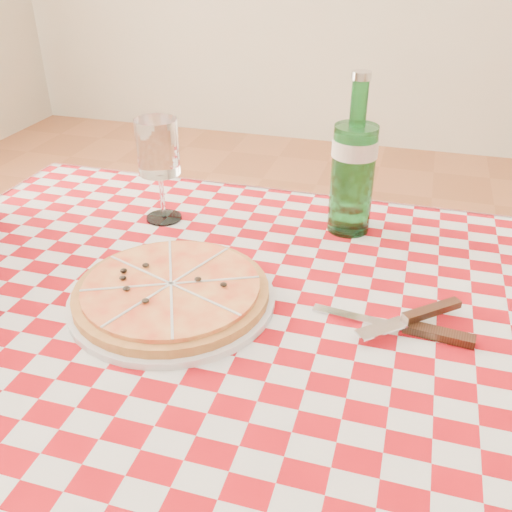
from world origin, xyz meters
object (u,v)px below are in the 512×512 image
(dining_table, at_px, (257,362))
(wine_glass, at_px, (160,171))
(pizza_plate, at_px, (172,291))
(water_bottle, at_px, (354,156))

(dining_table, height_order, wine_glass, wine_glass)
(pizza_plate, distance_m, water_bottle, 0.41)
(pizza_plate, relative_size, wine_glass, 1.58)
(pizza_plate, height_order, water_bottle, water_bottle)
(pizza_plate, xyz_separation_m, water_bottle, (0.22, 0.32, 0.13))
(dining_table, height_order, water_bottle, water_bottle)
(wine_glass, bearing_deg, pizza_plate, -63.17)
(dining_table, relative_size, pizza_plate, 3.78)
(dining_table, relative_size, wine_glass, 5.98)
(pizza_plate, distance_m, wine_glass, 0.30)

